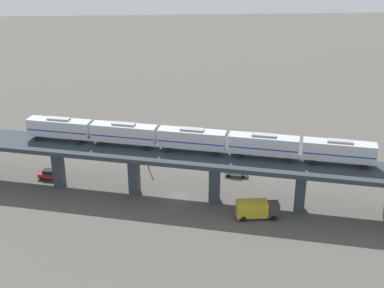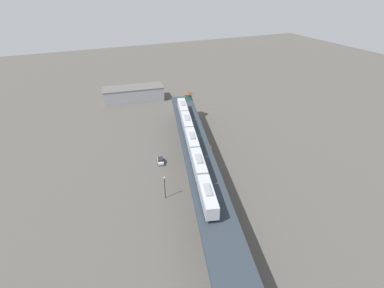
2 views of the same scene
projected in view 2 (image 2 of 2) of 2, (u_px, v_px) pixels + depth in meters
ground_plane at (197, 176)px, 90.57m from camera, size 400.00×400.00×0.00m
elevated_viaduct at (198, 156)px, 86.79m from camera, size 33.24×90.79×8.61m
subway_train at (192, 141)px, 86.74m from camera, size 19.76×60.79×4.45m
signal_hut at (188, 95)px, 122.21m from camera, size 3.98×3.98×3.40m
street_car_silver at (160, 160)px, 96.56m from camera, size 2.68×4.68×1.89m
street_car_red at (207, 241)px, 67.04m from camera, size 2.68×4.68×1.89m
delivery_truck at (204, 146)px, 102.82m from camera, size 2.42×7.21×3.20m
street_lamp at (165, 186)px, 79.69m from camera, size 0.44×0.44×6.94m
warehouse_building at (133, 94)px, 144.03m from camera, size 29.56×13.47×6.80m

